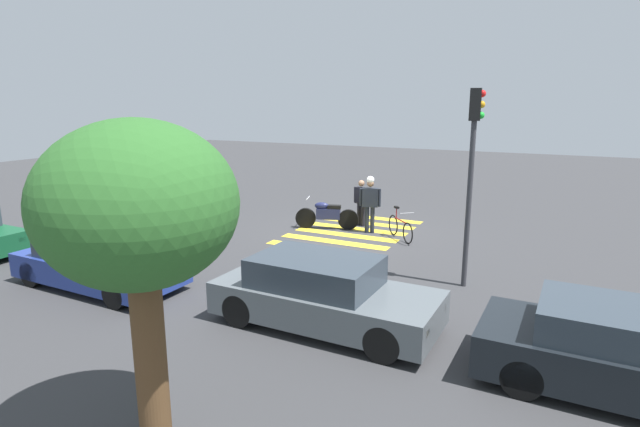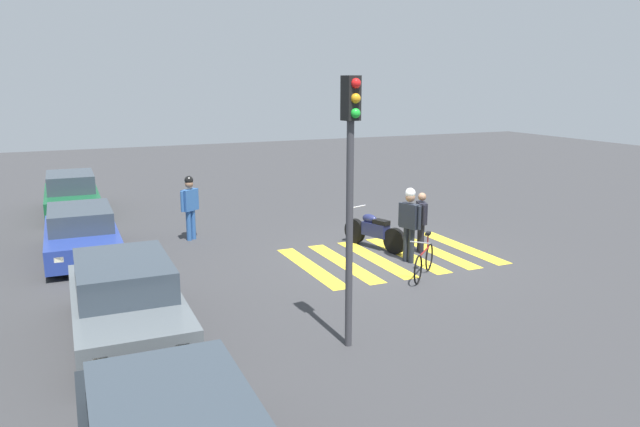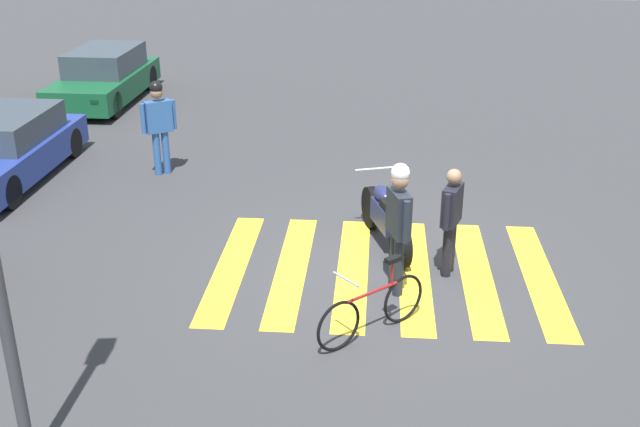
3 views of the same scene
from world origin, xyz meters
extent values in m
plane|color=#38383A|center=(0.00, 0.00, 0.00)|extent=(60.00, 60.00, 0.00)
cylinder|color=black|center=(1.60, 0.21, 0.34)|extent=(0.70, 0.35, 0.69)
cylinder|color=black|center=(0.21, -0.24, 0.34)|extent=(0.70, 0.35, 0.69)
cube|color=#1E234C|center=(0.86, -0.03, 0.52)|extent=(0.85, 0.51, 0.36)
ellipsoid|color=#1E234C|center=(1.08, 0.04, 0.79)|extent=(0.53, 0.38, 0.24)
cube|color=black|center=(0.67, -0.09, 0.76)|extent=(0.49, 0.36, 0.12)
cylinder|color=#A5A5AD|center=(1.53, 0.19, 1.04)|extent=(0.23, 0.60, 0.04)
torus|color=black|center=(-2.10, 0.54, 0.33)|extent=(0.48, 0.51, 0.66)
torus|color=black|center=(-1.37, -0.25, 0.33)|extent=(0.48, 0.51, 0.66)
cylinder|color=maroon|center=(-1.74, 0.15, 0.61)|extent=(0.60, 0.64, 0.04)
cylinder|color=maroon|center=(-1.52, -0.09, 0.78)|extent=(0.05, 0.05, 0.34)
cube|color=black|center=(-1.52, -0.09, 0.96)|extent=(0.21, 0.21, 0.06)
cylinder|color=#99999E|center=(-2.03, 0.46, 0.93)|extent=(0.36, 0.33, 0.03)
cylinder|color=black|center=(-0.05, -0.90, 0.40)|extent=(0.14, 0.14, 0.79)
cylinder|color=black|center=(0.12, -0.96, 0.40)|extent=(0.14, 0.14, 0.79)
cube|color=black|center=(0.03, -0.93, 1.07)|extent=(0.50, 0.34, 0.56)
sphere|color=#8C664C|center=(0.03, -0.93, 1.50)|extent=(0.21, 0.21, 0.21)
cylinder|color=black|center=(-0.23, -0.84, 1.07)|extent=(0.09, 0.09, 0.53)
cylinder|color=black|center=(0.30, -1.02, 1.07)|extent=(0.09, 0.09, 0.53)
cylinder|color=#1E232D|center=(-0.67, -0.19, 0.44)|extent=(0.14, 0.14, 0.88)
cylinder|color=#1E232D|center=(-0.50, -0.14, 0.44)|extent=(0.14, 0.14, 0.88)
cube|color=#1E232D|center=(-0.59, -0.17, 1.19)|extent=(0.55, 0.34, 0.62)
sphere|color=#8C664C|center=(-0.59, -0.17, 1.66)|extent=(0.24, 0.24, 0.24)
cylinder|color=#1E232D|center=(-0.88, -0.26, 1.19)|extent=(0.09, 0.09, 0.59)
cylinder|color=#1E232D|center=(-0.29, -0.08, 1.19)|extent=(0.09, 0.09, 0.59)
sphere|color=white|center=(-0.59, -0.17, 1.76)|extent=(0.25, 0.25, 0.25)
cylinder|color=#2D5999|center=(3.87, 4.25, 0.43)|extent=(0.14, 0.14, 0.86)
cylinder|color=#2D5999|center=(3.77, 4.40, 0.43)|extent=(0.14, 0.14, 0.86)
cube|color=#2D5999|center=(3.82, 4.32, 1.16)|extent=(0.45, 0.53, 0.61)
sphere|color=#8C664C|center=(3.82, 4.32, 1.62)|extent=(0.23, 0.23, 0.23)
cylinder|color=#2D5999|center=(3.99, 4.08, 1.16)|extent=(0.09, 0.09, 0.58)
cylinder|color=#2D5999|center=(3.65, 4.57, 1.16)|extent=(0.09, 0.09, 0.58)
sphere|color=black|center=(3.82, 4.32, 1.73)|extent=(0.24, 0.24, 0.24)
cube|color=yellow|center=(0.00, -2.25, 0.00)|extent=(3.55, 0.45, 0.01)
cube|color=yellow|center=(0.00, -1.35, 0.00)|extent=(3.55, 0.45, 0.01)
cube|color=yellow|center=(0.00, -0.45, 0.00)|extent=(3.55, 0.45, 0.01)
cube|color=yellow|center=(0.00, 0.45, 0.00)|extent=(3.55, 0.45, 0.01)
cube|color=yellow|center=(0.00, 1.35, 0.00)|extent=(3.55, 0.45, 0.01)
cube|color=yellow|center=(0.00, 2.25, 0.00)|extent=(3.55, 0.45, 0.01)
cylinder|color=black|center=(-6.05, 6.10, 0.31)|extent=(0.62, 0.23, 0.61)
cube|color=#333D47|center=(-7.38, 6.92, 1.09)|extent=(2.54, 1.63, 0.49)
cylinder|color=black|center=(-3.88, 6.05, 0.33)|extent=(0.66, 0.23, 0.66)
cylinder|color=black|center=(-3.85, 7.64, 0.33)|extent=(0.66, 0.23, 0.66)
cylinder|color=black|center=(-0.94, 6.01, 0.33)|extent=(0.66, 0.23, 0.66)
cylinder|color=black|center=(-0.91, 7.59, 0.33)|extent=(0.66, 0.23, 0.66)
cube|color=slate|center=(-2.40, 6.82, 0.49)|extent=(4.36, 1.87, 0.63)
cube|color=#333D47|center=(-2.18, 6.82, 1.08)|extent=(2.36, 1.62, 0.55)
cube|color=#F2EDCC|center=(-4.53, 6.28, 0.59)|extent=(0.08, 0.20, 0.12)
cube|color=#F2EDCC|center=(-4.51, 7.43, 0.59)|extent=(0.08, 0.20, 0.12)
cylinder|color=black|center=(1.88, 6.52, 0.30)|extent=(0.61, 0.23, 0.61)
cylinder|color=black|center=(1.90, 8.04, 0.30)|extent=(0.61, 0.23, 0.61)
cylinder|color=black|center=(4.68, 6.48, 0.30)|extent=(0.61, 0.23, 0.61)
cylinder|color=black|center=(4.70, 8.00, 0.30)|extent=(0.61, 0.23, 0.61)
cube|color=navy|center=(3.29, 7.26, 0.45)|extent=(4.15, 1.81, 0.57)
cube|color=#333D47|center=(3.50, 7.26, 0.99)|extent=(2.25, 1.57, 0.52)
cube|color=#F2EDCC|center=(1.26, 6.74, 0.54)|extent=(0.08, 0.20, 0.12)
cube|color=#F2EDCC|center=(1.28, 7.85, 0.54)|extent=(0.08, 0.20, 0.12)
cylinder|color=black|center=(7.58, 6.55, 0.33)|extent=(0.66, 0.23, 0.66)
cylinder|color=black|center=(7.60, 8.02, 0.33)|extent=(0.66, 0.23, 0.66)
cylinder|color=black|center=(10.48, 6.50, 0.33)|extent=(0.66, 0.23, 0.66)
cylinder|color=black|center=(10.50, 7.98, 0.33)|extent=(0.66, 0.23, 0.66)
cube|color=#14512D|center=(9.04, 7.26, 0.47)|extent=(4.29, 1.77, 0.58)
cube|color=#333D47|center=(9.25, 7.26, 1.06)|extent=(2.33, 1.53, 0.59)
cube|color=#F2EDCC|center=(6.94, 6.75, 0.56)|extent=(0.08, 0.20, 0.12)
cube|color=#F2EDCC|center=(6.96, 7.84, 0.56)|extent=(0.08, 0.20, 0.12)
cylinder|color=#38383D|center=(-4.35, 3.42, 1.92)|extent=(0.12, 0.12, 3.84)
cube|color=black|center=(-4.35, 3.42, 4.19)|extent=(0.27, 0.27, 0.70)
sphere|color=red|center=(-4.48, 3.40, 4.42)|extent=(0.16, 0.16, 0.16)
sphere|color=orange|center=(-4.48, 3.40, 4.19)|extent=(0.16, 0.16, 0.16)
sphere|color=green|center=(-4.48, 3.40, 3.96)|extent=(0.16, 0.16, 0.16)
camera|label=1|loc=(-6.37, 14.97, 4.27)|focal=28.30mm
camera|label=2|loc=(-13.02, 7.83, 4.46)|focal=34.06mm
camera|label=3|loc=(-10.01, 0.14, 5.20)|focal=42.95mm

